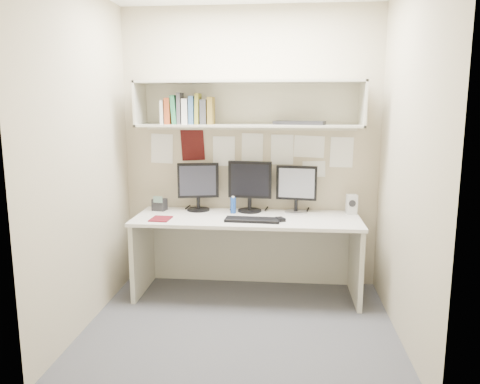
# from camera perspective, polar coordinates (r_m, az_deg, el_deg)

# --- Properties ---
(floor) EXTENTS (2.40, 2.00, 0.01)m
(floor) POSITION_cam_1_polar(r_m,az_deg,el_deg) (3.81, 0.01, -16.05)
(floor) COLOR #45454A
(floor) RESTS_ON ground
(wall_back) EXTENTS (2.40, 0.02, 2.60)m
(wall_back) POSITION_cam_1_polar(r_m,az_deg,el_deg) (4.43, 1.26, 5.23)
(wall_back) COLOR tan
(wall_back) RESTS_ON ground
(wall_front) EXTENTS (2.40, 0.02, 2.60)m
(wall_front) POSITION_cam_1_polar(r_m,az_deg,el_deg) (2.45, -2.23, 1.01)
(wall_front) COLOR tan
(wall_front) RESTS_ON ground
(wall_left) EXTENTS (0.02, 2.00, 2.60)m
(wall_left) POSITION_cam_1_polar(r_m,az_deg,el_deg) (3.75, -18.62, 3.74)
(wall_left) COLOR tan
(wall_left) RESTS_ON ground
(wall_right) EXTENTS (0.02, 2.00, 2.60)m
(wall_right) POSITION_cam_1_polar(r_m,az_deg,el_deg) (3.53, 19.81, 3.29)
(wall_right) COLOR tan
(wall_right) RESTS_ON ground
(desk) EXTENTS (2.00, 0.70, 0.73)m
(desk) POSITION_cam_1_polar(r_m,az_deg,el_deg) (4.28, 0.85, -7.77)
(desk) COLOR silver
(desk) RESTS_ON floor
(overhead_hutch) EXTENTS (2.00, 0.38, 0.40)m
(overhead_hutch) POSITION_cam_1_polar(r_m,az_deg,el_deg) (4.27, 1.14, 10.68)
(overhead_hutch) COLOR beige
(overhead_hutch) RESTS_ON wall_back
(pinned_papers) EXTENTS (1.92, 0.01, 0.48)m
(pinned_papers) POSITION_cam_1_polar(r_m,az_deg,el_deg) (4.43, 1.25, 4.58)
(pinned_papers) COLOR white
(pinned_papers) RESTS_ON wall_back
(monitor_left) EXTENTS (0.38, 0.21, 0.45)m
(monitor_left) POSITION_cam_1_polar(r_m,az_deg,el_deg) (4.40, -5.12, 0.91)
(monitor_left) COLOR black
(monitor_left) RESTS_ON desk
(monitor_center) EXTENTS (0.41, 0.22, 0.47)m
(monitor_center) POSITION_cam_1_polar(r_m,az_deg,el_deg) (4.34, 1.20, 0.95)
(monitor_center) COLOR black
(monitor_center) RESTS_ON desk
(monitor_right) EXTENTS (0.37, 0.21, 0.43)m
(monitor_right) POSITION_cam_1_polar(r_m,az_deg,el_deg) (4.33, 6.89, 0.62)
(monitor_right) COLOR #A5A5AA
(monitor_right) RESTS_ON desk
(keyboard) EXTENTS (0.47, 0.19, 0.02)m
(keyboard) POSITION_cam_1_polar(r_m,az_deg,el_deg) (4.01, 1.52, -3.41)
(keyboard) COLOR black
(keyboard) RESTS_ON desk
(mouse) EXTENTS (0.09, 0.11, 0.03)m
(mouse) POSITION_cam_1_polar(r_m,az_deg,el_deg) (4.03, 4.96, -3.33)
(mouse) COLOR black
(mouse) RESTS_ON desk
(speaker) EXTENTS (0.10, 0.10, 0.18)m
(speaker) POSITION_cam_1_polar(r_m,az_deg,el_deg) (4.38, 13.44, -1.47)
(speaker) COLOR #BABAB5
(speaker) RESTS_ON desk
(blue_bottle) EXTENTS (0.05, 0.05, 0.16)m
(blue_bottle) POSITION_cam_1_polar(r_m,az_deg,el_deg) (4.30, -0.84, -1.61)
(blue_bottle) COLOR navy
(blue_bottle) RESTS_ON desk
(maroon_notebook) EXTENTS (0.18, 0.21, 0.01)m
(maroon_notebook) POSITION_cam_1_polar(r_m,az_deg,el_deg) (4.13, -9.64, -3.24)
(maroon_notebook) COLOR #5D1018
(maroon_notebook) RESTS_ON desk
(desk_phone) EXTENTS (0.14, 0.13, 0.15)m
(desk_phone) POSITION_cam_1_polar(r_m,az_deg,el_deg) (4.48, -9.78, -1.50)
(desk_phone) COLOR black
(desk_phone) RESTS_ON desk
(book_stack) EXTENTS (0.47, 0.17, 0.28)m
(book_stack) POSITION_cam_1_polar(r_m,az_deg,el_deg) (4.28, -6.36, 9.83)
(book_stack) COLOR silver
(book_stack) RESTS_ON overhead_hutch
(hutch_tray) EXTENTS (0.47, 0.27, 0.03)m
(hutch_tray) POSITION_cam_1_polar(r_m,az_deg,el_deg) (4.21, 7.25, 8.37)
(hutch_tray) COLOR black
(hutch_tray) RESTS_ON overhead_hutch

